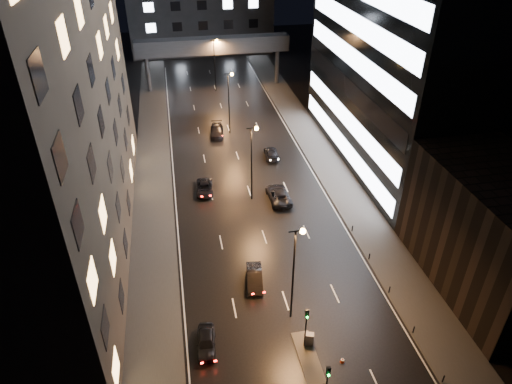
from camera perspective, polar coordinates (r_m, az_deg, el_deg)
ground at (r=69.03m, az=-2.34°, el=4.57°), size 160.00×160.00×0.00m
sidewalk_left at (r=64.21m, az=-12.72°, el=1.44°), size 5.00×110.00×0.15m
sidewalk_right at (r=67.51m, az=8.89°, el=3.55°), size 5.00×110.00×0.15m
building_left at (r=47.98m, az=-28.02°, el=13.81°), size 15.00×48.00×40.00m
building_right_low at (r=48.86m, az=27.75°, el=-4.64°), size 10.00×18.00×12.00m
skybridge at (r=93.80m, az=-5.43°, el=17.69°), size 30.00×3.00×10.00m
median_island at (r=40.47m, az=7.08°, el=-21.27°), size 1.60×8.00×0.15m
traffic_signal_near at (r=39.58m, az=6.30°, el=-15.86°), size 0.28×0.34×4.40m
traffic_signal_far at (r=36.41m, az=8.90°, el=-22.19°), size 0.28×0.34×4.40m
bollard_row at (r=45.92m, az=17.65°, el=-13.79°), size 0.12×25.12×0.90m
streetlight_near at (r=39.48m, az=4.97°, el=-8.88°), size 1.45×0.50×10.15m
streetlight_mid_a at (r=55.54m, az=-0.40°, el=4.72°), size 1.45×0.50×10.15m
streetlight_mid_b at (r=73.56m, az=-3.31°, el=11.96°), size 1.45×0.50×10.15m
streetlight_far at (r=92.40m, az=-5.12°, el=16.29°), size 1.45×0.50×10.15m
car_away_a at (r=41.40m, az=-6.24°, el=-18.12°), size 1.92×4.07×1.35m
car_away_b at (r=46.40m, az=-0.19°, el=-10.71°), size 2.09×4.54×1.44m
car_away_c at (r=60.28m, az=-6.44°, el=0.51°), size 2.47×4.75×1.28m
car_away_d at (r=75.31m, az=-4.92°, el=7.65°), size 2.68×5.39×1.50m
car_toward_a at (r=58.38m, az=2.83°, el=-0.34°), size 2.67×5.59×1.54m
car_toward_b at (r=68.21m, az=1.90°, el=4.85°), size 2.27×4.74×1.33m
utility_cabinet at (r=41.50m, az=6.62°, el=-17.77°), size 0.93×0.73×1.24m
cone_b at (r=41.22m, az=10.76°, el=-19.95°), size 0.44×0.44×0.48m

